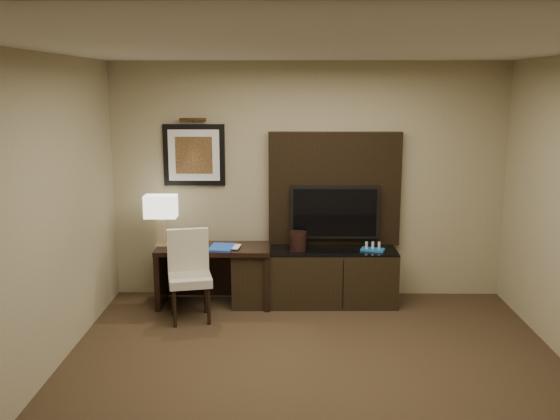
{
  "coord_description": "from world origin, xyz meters",
  "views": [
    {
      "loc": [
        -0.23,
        -4.58,
        2.43
      ],
      "look_at": [
        -0.31,
        1.8,
        1.15
      ],
      "focal_mm": 40.0,
      "sensor_mm": 36.0,
      "label": 1
    }
  ],
  "objects_px": {
    "desk": "(214,276)",
    "ice_bucket": "(298,241)",
    "tv": "(335,212)",
    "credenza": "(314,277)",
    "table_lamp": "(161,221)",
    "desk_phone": "(196,242)",
    "desk_chair": "(190,279)",
    "minibar_tray": "(373,247)"
  },
  "relations": [
    {
      "from": "tv",
      "to": "desk_chair",
      "type": "height_order",
      "value": "tv"
    },
    {
      "from": "desk_chair",
      "to": "minibar_tray",
      "type": "distance_m",
      "value": 2.03
    },
    {
      "from": "credenza",
      "to": "desk_phone",
      "type": "bearing_deg",
      "value": -178.07
    },
    {
      "from": "tv",
      "to": "minibar_tray",
      "type": "bearing_deg",
      "value": -28.62
    },
    {
      "from": "desk",
      "to": "credenza",
      "type": "height_order",
      "value": "desk"
    },
    {
      "from": "tv",
      "to": "ice_bucket",
      "type": "height_order",
      "value": "tv"
    },
    {
      "from": "table_lamp",
      "to": "desk_phone",
      "type": "relative_size",
      "value": 2.58
    },
    {
      "from": "tv",
      "to": "desk_chair",
      "type": "relative_size",
      "value": 1.11
    },
    {
      "from": "desk",
      "to": "table_lamp",
      "type": "xyz_separation_m",
      "value": [
        -0.58,
        0.04,
        0.62
      ]
    },
    {
      "from": "credenza",
      "to": "desk_chair",
      "type": "distance_m",
      "value": 1.42
    },
    {
      "from": "credenza",
      "to": "minibar_tray",
      "type": "bearing_deg",
      "value": -4.02
    },
    {
      "from": "desk",
      "to": "ice_bucket",
      "type": "xyz_separation_m",
      "value": [
        0.93,
        0.03,
        0.4
      ]
    },
    {
      "from": "credenza",
      "to": "ice_bucket",
      "type": "bearing_deg",
      "value": -173.43
    },
    {
      "from": "desk",
      "to": "credenza",
      "type": "xyz_separation_m",
      "value": [
        1.12,
        0.05,
        -0.02
      ]
    },
    {
      "from": "desk",
      "to": "desk_phone",
      "type": "distance_m",
      "value": 0.44
    },
    {
      "from": "table_lamp",
      "to": "desk_phone",
      "type": "distance_m",
      "value": 0.46
    },
    {
      "from": "desk_phone",
      "to": "minibar_tray",
      "type": "height_order",
      "value": "desk_phone"
    },
    {
      "from": "tv",
      "to": "table_lamp",
      "type": "relative_size",
      "value": 1.79
    },
    {
      "from": "desk_chair",
      "to": "minibar_tray",
      "type": "relative_size",
      "value": 3.6
    },
    {
      "from": "desk",
      "to": "tv",
      "type": "distance_m",
      "value": 1.53
    },
    {
      "from": "desk_phone",
      "to": "minibar_tray",
      "type": "xyz_separation_m",
      "value": [
        1.96,
        0.03,
        -0.05
      ]
    },
    {
      "from": "desk_chair",
      "to": "ice_bucket",
      "type": "height_order",
      "value": "desk_chair"
    },
    {
      "from": "desk_phone",
      "to": "ice_bucket",
      "type": "distance_m",
      "value": 1.13
    },
    {
      "from": "desk",
      "to": "ice_bucket",
      "type": "relative_size",
      "value": 6.0
    },
    {
      "from": "desk_chair",
      "to": "table_lamp",
      "type": "relative_size",
      "value": 1.62
    },
    {
      "from": "desk_phone",
      "to": "table_lamp",
      "type": "bearing_deg",
      "value": 178.27
    },
    {
      "from": "credenza",
      "to": "minibar_tray",
      "type": "height_order",
      "value": "minibar_tray"
    },
    {
      "from": "desk_phone",
      "to": "ice_bucket",
      "type": "height_order",
      "value": "ice_bucket"
    },
    {
      "from": "desk",
      "to": "credenza",
      "type": "bearing_deg",
      "value": 2.49
    },
    {
      "from": "desk",
      "to": "table_lamp",
      "type": "bearing_deg",
      "value": 175.66
    },
    {
      "from": "desk",
      "to": "tv",
      "type": "bearing_deg",
      "value": 9.99
    },
    {
      "from": "desk",
      "to": "desk_phone",
      "type": "height_order",
      "value": "desk_phone"
    },
    {
      "from": "ice_bucket",
      "to": "credenza",
      "type": "bearing_deg",
      "value": 7.54
    },
    {
      "from": "credenza",
      "to": "table_lamp",
      "type": "relative_size",
      "value": 3.28
    },
    {
      "from": "tv",
      "to": "desk",
      "type": "bearing_deg",
      "value": -169.94
    },
    {
      "from": "desk",
      "to": "minibar_tray",
      "type": "xyz_separation_m",
      "value": [
        1.76,
        0.02,
        0.34
      ]
    },
    {
      "from": "minibar_tray",
      "to": "desk",
      "type": "bearing_deg",
      "value": -179.49
    },
    {
      "from": "desk_chair",
      "to": "minibar_tray",
      "type": "xyz_separation_m",
      "value": [
        1.96,
        0.49,
        0.22
      ]
    },
    {
      "from": "credenza",
      "to": "table_lamp",
      "type": "bearing_deg",
      "value": 179.25
    },
    {
      "from": "minibar_tray",
      "to": "desk_phone",
      "type": "bearing_deg",
      "value": -179.06
    },
    {
      "from": "table_lamp",
      "to": "ice_bucket",
      "type": "relative_size",
      "value": 2.66
    },
    {
      "from": "desk_phone",
      "to": "minibar_tray",
      "type": "bearing_deg",
      "value": 7.9
    }
  ]
}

